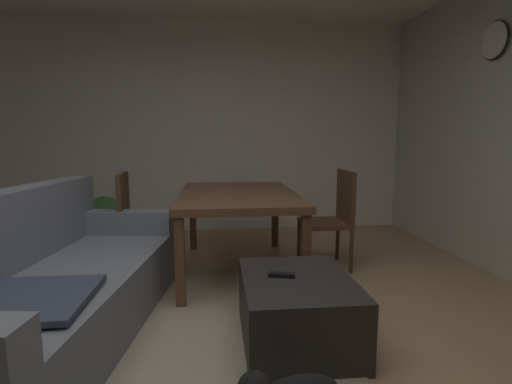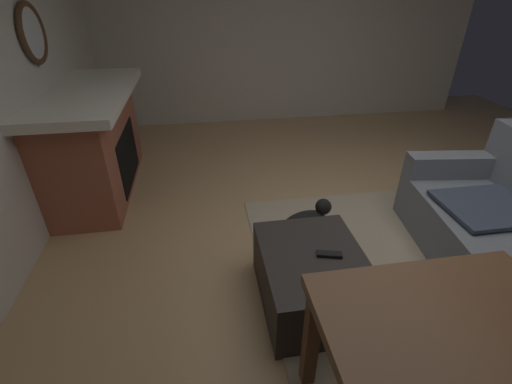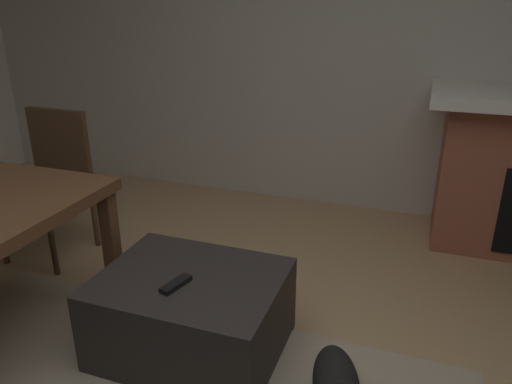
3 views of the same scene
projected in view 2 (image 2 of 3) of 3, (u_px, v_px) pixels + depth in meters
name	position (u px, v px, depth m)	size (l,w,h in m)	color
floor	(370.00, 251.00, 2.90)	(8.22, 8.22, 0.00)	tan
wall_left	(283.00, 26.00, 5.12)	(0.12, 5.85, 2.74)	beige
area_rug	(405.00, 287.00, 2.55)	(2.60, 2.00, 0.01)	tan
fireplace	(95.00, 141.00, 3.53)	(1.87, 0.76, 1.05)	#9E5642
round_wall_mirror	(32.00, 34.00, 2.98)	(0.50, 0.05, 0.50)	#4C331E
ottoman_coffee_table	(311.00, 279.00, 2.35)	(0.83, 0.65, 0.40)	#2D2826
tv_remote	(329.00, 254.00, 2.24)	(0.05, 0.16, 0.02)	black
small_dog	(307.00, 220.00, 3.01)	(0.30, 0.48, 0.26)	black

